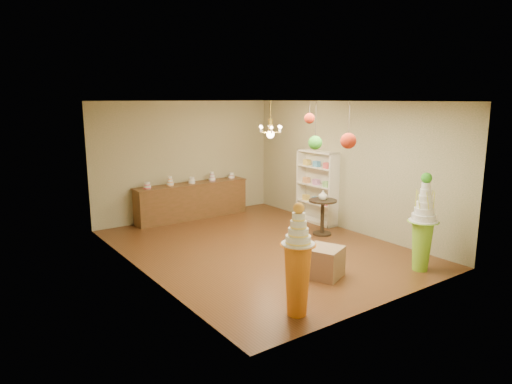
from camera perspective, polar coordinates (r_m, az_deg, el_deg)
floor at (r=9.58m, az=0.45°, el=-6.97°), size 6.50×6.50×0.00m
ceiling at (r=9.08m, az=0.48°, el=11.28°), size 6.50×6.50×0.00m
wall_back at (r=11.96m, az=-8.74°, el=4.01°), size 5.00×0.04×3.00m
wall_front at (r=6.90m, az=16.53°, el=-1.86°), size 5.00×0.04×3.00m
wall_left at (r=8.03m, az=-14.14°, el=0.11°), size 0.04×6.50×3.00m
wall_right at (r=10.85m, az=11.22°, el=3.16°), size 0.04×6.50×3.00m
pedestal_green at (r=8.69m, az=20.09°, el=-4.78°), size 0.55×0.55×1.79m
pedestal_orange at (r=6.56m, az=5.22°, el=-9.73°), size 0.61×0.61×1.65m
burlap_riser at (r=8.09m, az=8.47°, el=-8.66°), size 0.76×0.76×0.53m
sideboard at (r=11.90m, az=-7.98°, el=-1.01°), size 3.04×0.54×1.16m
shelving_unit at (r=11.40m, az=7.63°, el=0.63°), size 0.33×1.20×1.80m
round_table at (r=10.45m, az=8.31°, el=-2.51°), size 0.81×0.81×0.81m
vase at (r=10.36m, az=8.37°, el=-0.39°), size 0.26×0.26×0.22m
pom_red_left at (r=7.55m, az=11.46°, el=6.28°), size 0.26×0.26×0.75m
pom_green_mid at (r=8.13m, az=7.41°, el=6.14°), size 0.25×0.25×0.83m
pom_red_right at (r=7.44m, az=6.69°, el=9.14°), size 0.17×0.17×0.34m
chandelier at (r=10.49m, az=1.82°, el=7.50°), size 0.61×0.61×0.85m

